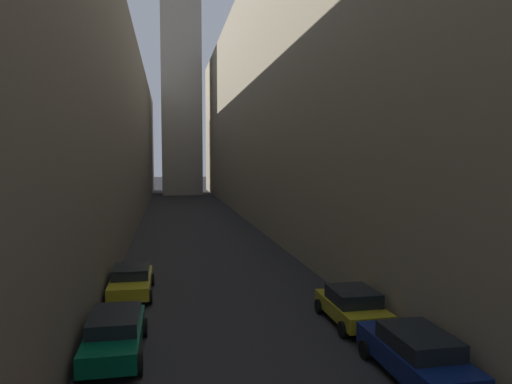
% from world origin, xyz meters
% --- Properties ---
extents(ground_plane, '(264.00, 264.00, 0.00)m').
position_xyz_m(ground_plane, '(0.00, 48.00, 0.00)').
color(ground_plane, '#232326').
extents(building_block_left, '(10.08, 108.00, 18.42)m').
position_xyz_m(building_block_left, '(-10.54, 50.00, 9.21)').
color(building_block_left, '#60594F').
rests_on(building_block_left, ground).
extents(building_block_right, '(14.99, 108.00, 25.38)m').
position_xyz_m(building_block_right, '(13.00, 50.00, 12.69)').
color(building_block_right, gray).
rests_on(building_block_right, ground).
extents(clock_tower, '(7.95, 7.95, 67.94)m').
position_xyz_m(clock_tower, '(0.00, 91.68, 35.36)').
color(clock_tower, '#9E9384').
rests_on(clock_tower, ground).
extents(parked_car_left_third, '(1.91, 4.51, 1.41)m').
position_xyz_m(parked_car_left_third, '(-4.40, 19.88, 0.76)').
color(parked_car_left_third, '#05472D').
rests_on(parked_car_left_third, ground).
extents(parked_car_left_far, '(2.03, 4.46, 1.37)m').
position_xyz_m(parked_car_left_far, '(-4.40, 26.75, 0.72)').
color(parked_car_left_far, '#A59919').
rests_on(parked_car_left_far, ground).
extents(parked_car_right_third, '(1.94, 4.49, 1.48)m').
position_xyz_m(parked_car_right_third, '(4.40, 16.54, 0.78)').
color(parked_car_right_third, navy).
rests_on(parked_car_right_third, ground).
extents(parked_car_right_far, '(2.01, 3.91, 1.39)m').
position_xyz_m(parked_car_right_far, '(4.40, 21.23, 0.72)').
color(parked_car_right_far, '#A59919').
rests_on(parked_car_right_far, ground).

